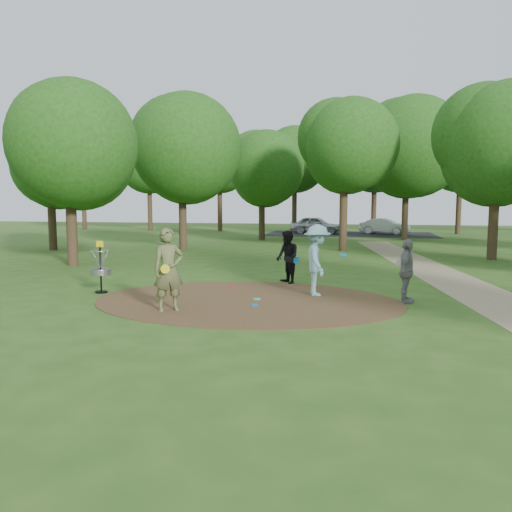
# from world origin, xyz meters

# --- Properties ---
(ground) EXTENTS (100.00, 100.00, 0.00)m
(ground) POSITION_xyz_m (0.00, 0.00, 0.00)
(ground) COLOR #2D5119
(ground) RESTS_ON ground
(dirt_clearing) EXTENTS (8.40, 8.40, 0.02)m
(dirt_clearing) POSITION_xyz_m (0.00, 0.00, 0.01)
(dirt_clearing) COLOR #47301C
(dirt_clearing) RESTS_ON ground
(footpath) EXTENTS (7.55, 39.89, 0.01)m
(footpath) POSITION_xyz_m (6.50, 2.00, 0.01)
(footpath) COLOR #8C7A5B
(footpath) RESTS_ON ground
(parking_lot) EXTENTS (14.00, 8.00, 0.01)m
(parking_lot) POSITION_xyz_m (2.00, 30.00, 0.00)
(parking_lot) COLOR black
(parking_lot) RESTS_ON ground
(player_observer_with_disc) EXTENTS (0.89, 0.83, 2.05)m
(player_observer_with_disc) POSITION_xyz_m (-1.58, -1.66, 1.02)
(player_observer_with_disc) COLOR brown
(player_observer_with_disc) RESTS_ON ground
(player_throwing_with_disc) EXTENTS (1.37, 1.45, 2.04)m
(player_throwing_with_disc) POSITION_xyz_m (1.80, 1.15, 1.02)
(player_throwing_with_disc) COLOR #8BC3D0
(player_throwing_with_disc) RESTS_ON ground
(player_walking_with_disc) EXTENTS (1.02, 1.08, 1.75)m
(player_walking_with_disc) POSITION_xyz_m (0.65, 3.12, 0.88)
(player_walking_with_disc) COLOR black
(player_walking_with_disc) RESTS_ON ground
(player_waiting_with_disc) EXTENTS (0.64, 1.06, 1.69)m
(player_waiting_with_disc) POSITION_xyz_m (4.21, 0.64, 0.85)
(player_waiting_with_disc) COLOR gray
(player_waiting_with_disc) RESTS_ON ground
(disc_ground_cyan) EXTENTS (0.22, 0.22, 0.02)m
(disc_ground_cyan) POSITION_xyz_m (0.24, 0.17, 0.03)
(disc_ground_cyan) COLOR #1AC1D3
(disc_ground_cyan) RESTS_ON dirt_clearing
(disc_ground_blue) EXTENTS (0.22, 0.22, 0.02)m
(disc_ground_blue) POSITION_xyz_m (0.35, -0.65, 0.03)
(disc_ground_blue) COLOR blue
(disc_ground_blue) RESTS_ON dirt_clearing
(disc_ground_red) EXTENTS (0.22, 0.22, 0.02)m
(disc_ground_red) POSITION_xyz_m (-0.88, 1.85, 0.03)
(disc_ground_red) COLOR red
(disc_ground_red) RESTS_ON dirt_clearing
(car_left) EXTENTS (4.51, 2.15, 1.49)m
(car_left) POSITION_xyz_m (-0.82, 29.85, 0.74)
(car_left) COLOR #AFB4B7
(car_left) RESTS_ON ground
(car_right) EXTENTS (4.30, 2.59, 1.34)m
(car_right) POSITION_xyz_m (4.92, 30.52, 0.67)
(car_right) COLOR #B5BABD
(car_right) RESTS_ON ground
(disc_golf_basket) EXTENTS (0.63, 0.63, 1.54)m
(disc_golf_basket) POSITION_xyz_m (-4.50, 0.30, 0.87)
(disc_golf_basket) COLOR black
(disc_golf_basket) RESTS_ON ground
(tree_ring) EXTENTS (37.26, 45.88, 9.87)m
(tree_ring) POSITION_xyz_m (2.96, 10.05, 5.35)
(tree_ring) COLOR #332316
(tree_ring) RESTS_ON ground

